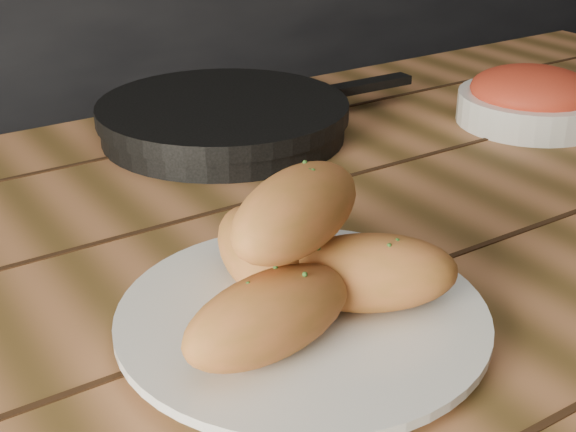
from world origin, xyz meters
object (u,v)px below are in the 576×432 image
object	(u,v)px
plate	(302,320)
skillet	(225,119)
table	(377,295)
bread_rolls	(300,263)
bowl	(531,99)

from	to	relation	value
plate	skillet	world-z (taller)	skillet
table	skillet	world-z (taller)	skillet
plate	skillet	size ratio (longest dim) A/B	0.64
bread_rolls	skillet	bearing A→B (deg)	67.89
plate	skillet	distance (m)	0.45
skillet	bowl	world-z (taller)	bowl
bread_rolls	bowl	size ratio (longest dim) A/B	1.28
plate	bread_rolls	world-z (taller)	bread_rolls
table	plate	xyz separation A→B (m)	(-0.18, -0.12, 0.10)
plate	bread_rolls	bearing A→B (deg)	-149.04
bread_rolls	bowl	bearing A→B (deg)	24.58
table	bread_rolls	world-z (taller)	bread_rolls
table	bowl	distance (m)	0.38
bread_rolls	table	bearing A→B (deg)	34.46
plate	bowl	size ratio (longest dim) A/B	1.51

